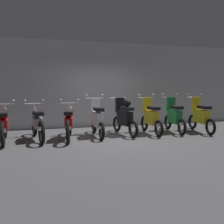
{
  "coord_description": "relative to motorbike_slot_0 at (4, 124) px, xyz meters",
  "views": [
    {
      "loc": [
        -1.88,
        -6.65,
        1.51
      ],
      "look_at": [
        0.0,
        0.36,
        0.75
      ],
      "focal_mm": 37.82,
      "sensor_mm": 36.0,
      "label": 1
    }
  ],
  "objects": [
    {
      "name": "motorbike_slot_1",
      "position": [
        0.88,
        0.05,
        0.0
      ],
      "size": [
        0.62,
        1.93,
        1.15
      ],
      "color": "black",
      "rests_on": "ground"
    },
    {
      "name": "motorbike_slot_7",
      "position": [
        6.2,
        -0.07,
        0.04
      ],
      "size": [
        0.59,
        1.68,
        1.29
      ],
      "color": "black",
      "rests_on": "ground"
    },
    {
      "name": "motorbike_slot_2",
      "position": [
        1.78,
        -0.05,
        0.0
      ],
      "size": [
        0.59,
        1.95,
        1.15
      ],
      "color": "black",
      "rests_on": "ground"
    },
    {
      "name": "motorbike_slot_5",
      "position": [
        4.43,
        0.07,
        0.04
      ],
      "size": [
        0.59,
        1.68,
        1.29
      ],
      "color": "black",
      "rests_on": "ground"
    },
    {
      "name": "back_wall",
      "position": [
        3.1,
        2.05,
        1.11
      ],
      "size": [
        16.0,
        0.3,
        3.21
      ],
      "primitive_type": "cube",
      "color": "#ADADB2",
      "rests_on": "ground"
    },
    {
      "name": "motorbike_slot_4",
      "position": [
        3.54,
        0.15,
        0.07
      ],
      "size": [
        0.56,
        1.67,
        1.18
      ],
      "color": "black",
      "rests_on": "ground"
    },
    {
      "name": "motorbike_slot_6",
      "position": [
        5.31,
        0.14,
        0.04
      ],
      "size": [
        0.59,
        1.68,
        1.29
      ],
      "color": "black",
      "rests_on": "ground"
    },
    {
      "name": "motorbike_slot_0",
      "position": [
        0.0,
        0.0,
        0.0
      ],
      "size": [
        0.59,
        1.95,
        1.15
      ],
      "color": "black",
      "rests_on": "ground"
    },
    {
      "name": "motorbike_slot_3",
      "position": [
        2.66,
        0.13,
        0.04
      ],
      "size": [
        0.59,
        1.68,
        1.29
      ],
      "color": "black",
      "rests_on": "ground"
    },
    {
      "name": "ground_plane",
      "position": [
        3.1,
        -0.33,
        -0.49
      ],
      "size": [
        80.0,
        80.0,
        0.0
      ],
      "primitive_type": "plane",
      "color": "#4C4C4F"
    }
  ]
}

